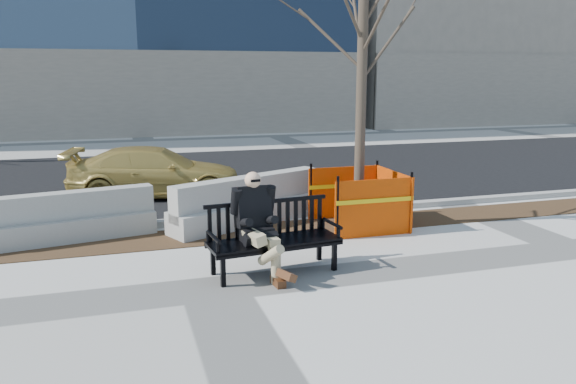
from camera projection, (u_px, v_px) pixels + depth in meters
name	position (u px, v px, depth m)	size (l,w,h in m)	color
ground	(214.00, 288.00, 7.91)	(120.00, 120.00, 0.00)	beige
mulch_strip	(190.00, 238.00, 10.35)	(40.00, 1.20, 0.02)	#47301C
asphalt_street	(162.00, 178.00, 16.15)	(60.00, 10.40, 0.01)	black
curb	(184.00, 222.00, 11.22)	(60.00, 0.25, 0.12)	#9E9B93
bench	(274.00, 272.00, 8.56)	(2.03, 0.73, 1.08)	black
seated_man	(256.00, 273.00, 8.50)	(0.66, 1.11, 1.55)	black
tree_fence	(358.00, 226.00, 11.12)	(2.35, 2.35, 5.87)	#FF4A01
sedan	(157.00, 196.00, 13.84)	(1.69, 4.17, 1.21)	#B19645
jersey_barrier_left	(66.00, 241.00, 10.15)	(3.16, 0.63, 0.90)	gray
jersey_barrier_right	(249.00, 224.00, 11.32)	(3.41, 0.68, 0.98)	#9D9B93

